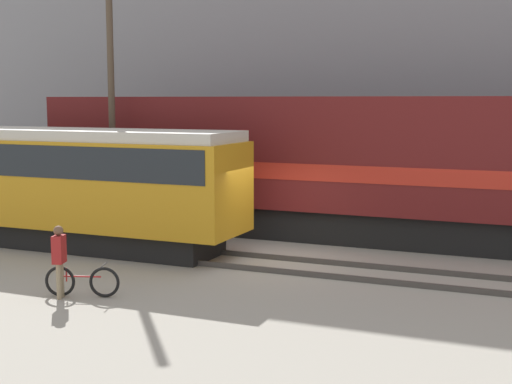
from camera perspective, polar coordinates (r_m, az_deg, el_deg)
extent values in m
plane|color=#9E998C|center=(19.70, 0.51, -5.34)|extent=(120.00, 120.00, 0.00)
cube|color=#47423D|center=(18.40, -1.21, -6.04)|extent=(60.00, 0.07, 0.14)
cube|color=#47423D|center=(19.68, 0.51, -5.14)|extent=(60.00, 0.07, 0.14)
cube|color=#47423D|center=(22.40, 3.43, -3.61)|extent=(60.00, 0.07, 0.14)
cube|color=#47423D|center=(23.73, 4.59, -3.00)|extent=(60.00, 0.07, 0.14)
cube|color=gray|center=(30.46, 9.17, 11.66)|extent=(48.39, 6.00, 13.30)
cube|color=black|center=(22.49, 8.30, -2.52)|extent=(19.76, 2.55, 1.00)
cube|color=maroon|center=(22.22, 8.41, 3.13)|extent=(21.48, 3.00, 3.44)
cube|color=red|center=(22.26, 8.39, 1.80)|extent=(21.05, 3.04, 0.50)
cube|color=black|center=(22.46, -16.33, -3.15)|extent=(11.00, 2.00, 0.70)
cube|color=orange|center=(22.23, -16.48, 0.90)|extent=(12.50, 2.50, 2.49)
cube|color=#1E2328|center=(22.16, -16.55, 2.69)|extent=(12.00, 2.54, 0.90)
cube|color=beige|center=(22.12, -16.62, 4.50)|extent=(12.25, 2.38, 0.30)
torus|color=black|center=(16.20, -12.03, -7.07)|extent=(0.67, 0.28, 0.69)
torus|color=black|center=(16.51, -15.40, -6.90)|extent=(0.67, 0.28, 0.69)
cylinder|color=#B21E1E|center=(16.32, -13.75, -6.58)|extent=(0.82, 0.30, 0.04)
cylinder|color=#B21E1E|center=(16.42, -14.93, -6.41)|extent=(0.03, 0.03, 0.31)
cylinder|color=#262626|center=(16.11, -12.07, -5.72)|extent=(0.16, 0.43, 0.02)
cylinder|color=#8C7A5B|center=(16.42, -15.30, -6.78)|extent=(0.11, 0.11, 0.79)
cylinder|color=#8C7A5B|center=(16.28, -15.50, -6.91)|extent=(0.11, 0.11, 0.79)
cube|color=maroon|center=(16.19, -15.49, -4.43)|extent=(0.32, 0.41, 0.61)
sphere|color=brown|center=(16.12, -15.54, -2.99)|extent=(0.22, 0.22, 0.22)
cylinder|color=#4C3D2D|center=(23.31, -11.50, 7.82)|extent=(0.21, 0.21, 9.15)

